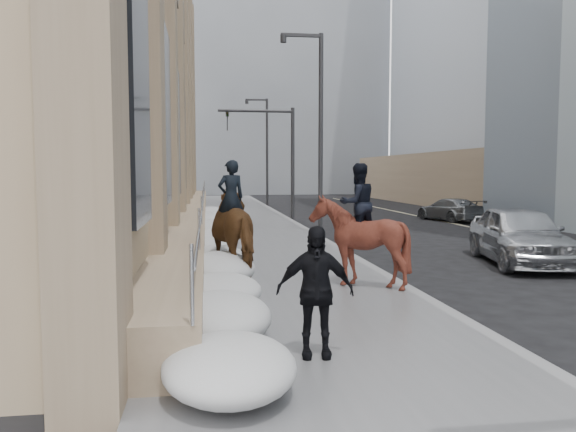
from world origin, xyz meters
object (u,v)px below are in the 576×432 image
at_px(pedestrian, 315,291).
at_px(car_silver, 520,235).
at_px(mounted_horse_right, 358,235).
at_px(mounted_horse_left, 240,230).
at_px(car_grey, 449,210).

bearing_deg(pedestrian, car_silver, 51.60).
relative_size(mounted_horse_right, pedestrian, 1.50).
xyz_separation_m(mounted_horse_right, car_silver, (5.42, 2.85, -0.39)).
bearing_deg(mounted_horse_left, mounted_horse_right, 135.86).
bearing_deg(mounted_horse_right, mounted_horse_left, -41.61).
bearing_deg(pedestrian, car_grey, 67.98).
relative_size(mounted_horse_right, car_grey, 0.64).
xyz_separation_m(car_silver, car_grey, (3.94, 13.32, -0.23)).
relative_size(pedestrian, car_grey, 0.43).
bearing_deg(mounted_horse_left, pedestrian, 78.82).
distance_m(mounted_horse_left, mounted_horse_right, 2.74).
bearing_deg(car_silver, mounted_horse_right, -139.44).
bearing_deg(car_grey, mounted_horse_right, 46.55).
bearing_deg(mounted_horse_right, car_silver, -167.57).
xyz_separation_m(mounted_horse_right, pedestrian, (-1.80, -4.40, -0.22)).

